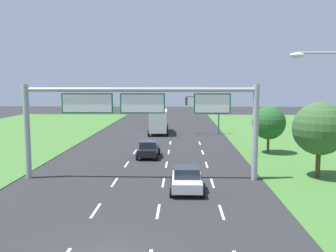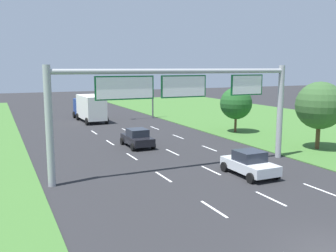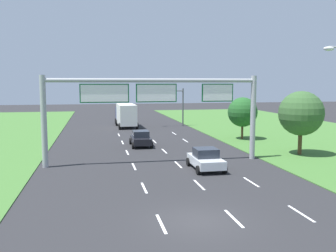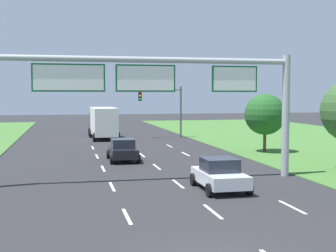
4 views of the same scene
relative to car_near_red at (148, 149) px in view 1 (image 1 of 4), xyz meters
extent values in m
cube|color=white|center=(-1.65, -15.20, -0.79)|extent=(0.14, 2.40, 0.01)
cube|color=white|center=(-1.65, -9.20, -0.79)|extent=(0.14, 2.40, 0.01)
cube|color=white|center=(-1.65, -3.20, -0.79)|extent=(0.14, 2.40, 0.01)
cube|color=white|center=(-1.65, 2.80, -0.79)|extent=(0.14, 2.40, 0.01)
cube|color=white|center=(-1.65, 8.80, -0.79)|extent=(0.14, 2.40, 0.01)
cube|color=white|center=(1.85, -15.20, -0.79)|extent=(0.14, 2.40, 0.01)
cube|color=white|center=(1.85, -9.20, -0.79)|extent=(0.14, 2.40, 0.01)
cube|color=white|center=(1.85, -3.20, -0.79)|extent=(0.14, 2.40, 0.01)
cube|color=white|center=(1.85, 2.80, -0.79)|extent=(0.14, 2.40, 0.01)
cube|color=white|center=(1.85, 8.80, -0.79)|extent=(0.14, 2.40, 0.01)
cube|color=white|center=(5.35, -15.20, -0.79)|extent=(0.14, 2.40, 0.01)
cube|color=white|center=(5.35, -9.20, -0.79)|extent=(0.14, 2.40, 0.01)
cube|color=white|center=(5.35, -3.20, -0.79)|extent=(0.14, 2.40, 0.01)
cube|color=white|center=(5.35, 2.80, -0.79)|extent=(0.14, 2.40, 0.01)
cube|color=white|center=(5.35, 8.80, -0.79)|extent=(0.14, 2.40, 0.01)
cube|color=black|center=(0.00, 0.02, -0.15)|extent=(1.82, 3.97, 0.64)
cube|color=#232833|center=(0.00, -0.05, 0.48)|extent=(1.57, 1.80, 0.63)
cylinder|color=black|center=(-0.91, 1.46, -0.47)|extent=(0.22, 0.64, 0.64)
cylinder|color=black|center=(0.92, 1.44, -0.47)|extent=(0.22, 0.64, 0.64)
cylinder|color=black|center=(-0.92, -1.41, -0.47)|extent=(0.22, 0.64, 0.64)
cylinder|color=black|center=(0.91, -1.42, -0.47)|extent=(0.22, 0.64, 0.64)
cube|color=silver|center=(3.49, -11.20, -0.16)|extent=(1.91, 3.94, 0.61)
cube|color=#232833|center=(3.49, -11.16, 0.47)|extent=(1.64, 1.65, 0.66)
cylinder|color=black|center=(2.52, -9.78, -0.47)|extent=(0.22, 0.64, 0.64)
cylinder|color=black|center=(4.47, -9.78, -0.47)|extent=(0.22, 0.64, 0.64)
cylinder|color=black|center=(2.52, -12.61, -0.47)|extent=(0.22, 0.64, 0.64)
cylinder|color=black|center=(4.46, -12.61, -0.47)|extent=(0.22, 0.64, 0.64)
cube|color=navy|center=(-0.16, 20.82, 0.76)|extent=(2.26, 2.16, 2.20)
cube|color=silver|center=(-0.04, 16.59, 1.11)|extent=(2.52, 6.12, 2.89)
cylinder|color=black|center=(-1.30, 21.29, -0.34)|extent=(0.30, 0.91, 0.90)
cylinder|color=black|center=(0.96, 21.35, -0.34)|extent=(0.30, 0.91, 0.90)
cylinder|color=black|center=(-1.32, 18.99, -0.34)|extent=(0.30, 0.91, 0.90)
cylinder|color=black|center=(1.10, 19.05, -0.34)|extent=(0.30, 0.91, 0.90)
cylinder|color=black|center=(-1.19, 14.13, -0.34)|extent=(0.30, 0.91, 0.90)
cylinder|color=black|center=(1.23, 14.19, -0.34)|extent=(0.30, 0.91, 0.90)
cylinder|color=#9EA0A5|center=(-8.30, -8.15, 2.71)|extent=(0.44, 0.44, 7.00)
cylinder|color=#9EA0A5|center=(8.50, -8.15, 2.71)|extent=(0.44, 0.44, 7.00)
cylinder|color=#9EA0A5|center=(0.10, -8.15, 5.81)|extent=(16.80, 0.32, 0.32)
cube|color=#0C5B28|center=(-3.75, -8.15, 4.82)|extent=(3.75, 0.12, 1.46)
cube|color=white|center=(-3.75, -8.21, 4.82)|extent=(3.59, 0.01, 1.30)
cube|color=#0C5B28|center=(0.30, -8.15, 4.82)|extent=(3.25, 0.12, 1.46)
cube|color=white|center=(0.30, -8.21, 4.82)|extent=(3.09, 0.01, 1.30)
cube|color=#0C5B28|center=(5.35, -8.15, 4.82)|extent=(2.64, 0.12, 1.46)
cube|color=white|center=(5.35, -8.21, 4.82)|extent=(2.48, 0.01, 1.30)
cylinder|color=#47494F|center=(8.35, 16.55, 2.01)|extent=(0.20, 0.20, 5.60)
cylinder|color=#47494F|center=(6.10, 16.55, 4.46)|extent=(4.50, 0.14, 0.14)
cube|color=black|center=(3.85, 16.55, 3.81)|extent=(0.32, 0.36, 1.10)
sphere|color=red|center=(3.85, 16.35, 4.18)|extent=(0.22, 0.22, 0.22)
sphere|color=orange|center=(3.85, 16.35, 3.81)|extent=(0.22, 0.22, 0.22)
sphere|color=green|center=(3.85, 16.35, 3.44)|extent=(0.22, 0.22, 0.22)
cylinder|color=#9EA0A5|center=(9.15, -18.83, 7.56)|extent=(2.20, 0.10, 0.10)
ellipsoid|color=silver|center=(8.05, -18.83, 7.46)|extent=(0.64, 0.32, 0.24)
cylinder|color=#513823|center=(13.37, -7.39, 0.34)|extent=(0.35, 0.35, 2.25)
sphere|color=#33572C|center=(13.37, -7.39, 2.94)|extent=(3.94, 3.94, 3.94)
cylinder|color=#513823|center=(11.91, 2.37, 0.14)|extent=(0.25, 0.25, 1.87)
sphere|color=#205322|center=(11.91, 2.37, 2.34)|extent=(3.35, 3.35, 3.35)
camera|label=1|loc=(3.08, -35.22, 6.27)|focal=40.00mm
camera|label=2|loc=(-11.01, -30.04, 6.06)|focal=40.00mm
camera|label=3|loc=(-4.52, -37.41, 5.60)|focal=40.00mm
camera|label=4|loc=(-3.90, -33.05, 3.95)|focal=50.00mm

